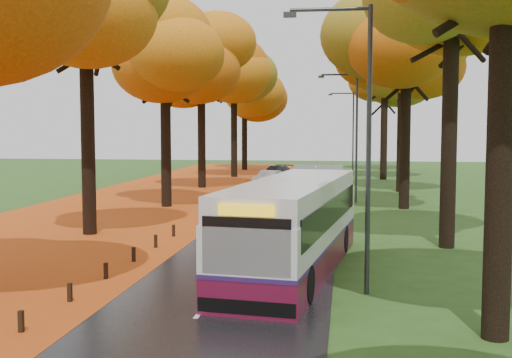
% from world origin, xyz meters
% --- Properties ---
extents(road, '(6.50, 90.00, 0.04)m').
position_xyz_m(road, '(0.00, 25.00, 0.02)').
color(road, black).
rests_on(road, ground).
extents(centre_line, '(0.12, 90.00, 0.01)m').
position_xyz_m(centre_line, '(0.00, 25.00, 0.04)').
color(centre_line, silver).
rests_on(centre_line, road).
extents(leaf_verge, '(12.00, 90.00, 0.02)m').
position_xyz_m(leaf_verge, '(-9.00, 25.00, 0.01)').
color(leaf_verge, '#8C320C').
rests_on(leaf_verge, ground).
extents(leaf_drift, '(0.90, 90.00, 0.01)m').
position_xyz_m(leaf_drift, '(-3.05, 25.00, 0.04)').
color(leaf_drift, '#CB5214').
rests_on(leaf_drift, road).
extents(trees_left, '(9.20, 74.00, 13.88)m').
position_xyz_m(trees_left, '(-7.18, 27.06, 9.53)').
color(trees_left, black).
rests_on(trees_left, ground).
extents(trees_right, '(9.30, 74.20, 13.96)m').
position_xyz_m(trees_right, '(7.19, 26.91, 9.69)').
color(trees_right, black).
rests_on(trees_right, ground).
extents(bollard_row, '(0.11, 23.51, 0.52)m').
position_xyz_m(bollard_row, '(-3.70, 4.70, 0.26)').
color(bollard_row, black).
rests_on(bollard_row, ground).
extents(streetlamp_near, '(2.45, 0.18, 8.00)m').
position_xyz_m(streetlamp_near, '(3.95, 8.00, 4.71)').
color(streetlamp_near, '#333538').
rests_on(streetlamp_near, ground).
extents(streetlamp_mid, '(2.45, 0.18, 8.00)m').
position_xyz_m(streetlamp_mid, '(3.95, 30.00, 4.71)').
color(streetlamp_mid, '#333538').
rests_on(streetlamp_mid, ground).
extents(streetlamp_far, '(2.45, 0.18, 8.00)m').
position_xyz_m(streetlamp_far, '(3.95, 52.00, 4.71)').
color(streetlamp_far, '#333538').
rests_on(streetlamp_far, ground).
extents(bus, '(3.96, 11.38, 2.93)m').
position_xyz_m(bus, '(1.94, 10.53, 1.58)').
color(bus, '#580D27').
rests_on(bus, road).
extents(car_white, '(1.78, 3.90, 1.30)m').
position_xyz_m(car_white, '(-2.35, 34.35, 0.69)').
color(car_white, silver).
rests_on(car_white, road).
extents(car_silver, '(2.26, 4.14, 1.29)m').
position_xyz_m(car_silver, '(-2.35, 39.02, 0.69)').
color(car_silver, '#9EA0A6').
rests_on(car_silver, road).
extents(car_dark, '(2.93, 5.14, 1.40)m').
position_xyz_m(car_dark, '(-2.30, 43.94, 0.74)').
color(car_dark, black).
rests_on(car_dark, road).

